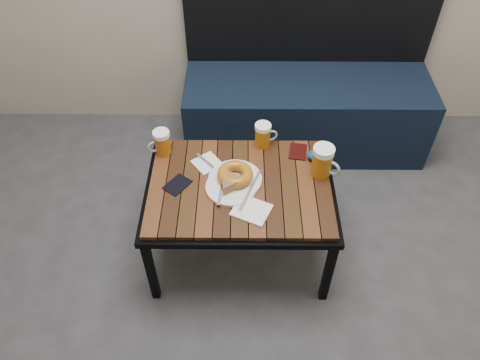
{
  "coord_description": "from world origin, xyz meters",
  "views": [
    {
      "loc": [
        -0.24,
        -0.47,
        1.98
      ],
      "look_at": [
        -0.25,
        0.93,
        0.5
      ],
      "focal_mm": 35.0,
      "sensor_mm": 36.0,
      "label": 1
    }
  ],
  "objects_px": {
    "beer_mug_right": "(323,161)",
    "plate_bagel": "(235,177)",
    "passport_burgundy": "(298,152)",
    "beer_mug_centre": "(263,135)",
    "knit_pouch": "(318,154)",
    "beer_mug_left": "(162,142)",
    "bench": "(305,104)",
    "cafe_table": "(240,191)",
    "plate_pie": "(231,184)",
    "passport_navy": "(177,185)"
  },
  "relations": [
    {
      "from": "beer_mug_right",
      "to": "plate_bagel",
      "type": "relative_size",
      "value": 0.5
    },
    {
      "from": "cafe_table",
      "to": "knit_pouch",
      "type": "height_order",
      "value": "knit_pouch"
    },
    {
      "from": "bench",
      "to": "passport_navy",
      "type": "distance_m",
      "value": 1.09
    },
    {
      "from": "beer_mug_left",
      "to": "knit_pouch",
      "type": "distance_m",
      "value": 0.72
    },
    {
      "from": "beer_mug_left",
      "to": "plate_bagel",
      "type": "xyz_separation_m",
      "value": [
        0.34,
        -0.18,
        -0.03
      ]
    },
    {
      "from": "beer_mug_left",
      "to": "beer_mug_centre",
      "type": "bearing_deg",
      "value": 161.69
    },
    {
      "from": "beer_mug_centre",
      "to": "beer_mug_right",
      "type": "xyz_separation_m",
      "value": [
        0.26,
        -0.19,
        0.01
      ]
    },
    {
      "from": "beer_mug_left",
      "to": "plate_pie",
      "type": "distance_m",
      "value": 0.4
    },
    {
      "from": "bench",
      "to": "passport_burgundy",
      "type": "bearing_deg",
      "value": -100.05
    },
    {
      "from": "beer_mug_centre",
      "to": "plate_bagel",
      "type": "distance_m",
      "value": 0.27
    },
    {
      "from": "beer_mug_left",
      "to": "passport_burgundy",
      "type": "relative_size",
      "value": 1.12
    },
    {
      "from": "passport_burgundy",
      "to": "cafe_table",
      "type": "bearing_deg",
      "value": -133.44
    },
    {
      "from": "plate_pie",
      "to": "beer_mug_centre",
      "type": "bearing_deg",
      "value": 62.85
    },
    {
      "from": "cafe_table",
      "to": "beer_mug_right",
      "type": "bearing_deg",
      "value": 11.28
    },
    {
      "from": "bench",
      "to": "beer_mug_centre",
      "type": "distance_m",
      "value": 0.69
    },
    {
      "from": "beer_mug_centre",
      "to": "knit_pouch",
      "type": "xyz_separation_m",
      "value": [
        0.25,
        -0.09,
        -0.04
      ]
    },
    {
      "from": "cafe_table",
      "to": "plate_pie",
      "type": "xyz_separation_m",
      "value": [
        -0.04,
        -0.02,
        0.07
      ]
    },
    {
      "from": "plate_pie",
      "to": "beer_mug_left",
      "type": "bearing_deg",
      "value": 144.96
    },
    {
      "from": "plate_bagel",
      "to": "passport_navy",
      "type": "height_order",
      "value": "plate_bagel"
    },
    {
      "from": "bench",
      "to": "beer_mug_right",
      "type": "distance_m",
      "value": 0.81
    },
    {
      "from": "plate_bagel",
      "to": "knit_pouch",
      "type": "bearing_deg",
      "value": 21.19
    },
    {
      "from": "plate_pie",
      "to": "plate_bagel",
      "type": "distance_m",
      "value": 0.05
    },
    {
      "from": "beer_mug_right",
      "to": "plate_pie",
      "type": "xyz_separation_m",
      "value": [
        -0.4,
        -0.1,
        -0.05
      ]
    },
    {
      "from": "beer_mug_left",
      "to": "plate_bagel",
      "type": "relative_size",
      "value": 0.41
    },
    {
      "from": "cafe_table",
      "to": "beer_mug_right",
      "type": "height_order",
      "value": "beer_mug_right"
    },
    {
      "from": "cafe_table",
      "to": "plate_bagel",
      "type": "relative_size",
      "value": 2.76
    },
    {
      "from": "bench",
      "to": "beer_mug_centre",
      "type": "bearing_deg",
      "value": -115.54
    },
    {
      "from": "beer_mug_centre",
      "to": "plate_pie",
      "type": "distance_m",
      "value": 0.32
    },
    {
      "from": "beer_mug_right",
      "to": "passport_burgundy",
      "type": "xyz_separation_m",
      "value": [
        -0.09,
        0.14,
        -0.07
      ]
    },
    {
      "from": "cafe_table",
      "to": "plate_bagel",
      "type": "xyz_separation_m",
      "value": [
        -0.02,
        0.02,
        0.07
      ]
    },
    {
      "from": "cafe_table",
      "to": "beer_mug_left",
      "type": "height_order",
      "value": "beer_mug_left"
    },
    {
      "from": "passport_navy",
      "to": "bench",
      "type": "bearing_deg",
      "value": 88.69
    },
    {
      "from": "plate_pie",
      "to": "cafe_table",
      "type": "bearing_deg",
      "value": 30.42
    },
    {
      "from": "plate_pie",
      "to": "plate_bagel",
      "type": "height_order",
      "value": "plate_bagel"
    },
    {
      "from": "passport_burgundy",
      "to": "beer_mug_centre",
      "type": "bearing_deg",
      "value": 171.78
    },
    {
      "from": "beer_mug_centre",
      "to": "plate_bagel",
      "type": "height_order",
      "value": "beer_mug_centre"
    },
    {
      "from": "plate_bagel",
      "to": "passport_navy",
      "type": "xyz_separation_m",
      "value": [
        -0.25,
        -0.03,
        -0.02
      ]
    },
    {
      "from": "bench",
      "to": "cafe_table",
      "type": "bearing_deg",
      "value": -114.53
    },
    {
      "from": "cafe_table",
      "to": "beer_mug_left",
      "type": "distance_m",
      "value": 0.43
    },
    {
      "from": "knit_pouch",
      "to": "passport_burgundy",
      "type": "bearing_deg",
      "value": 155.48
    },
    {
      "from": "beer_mug_left",
      "to": "beer_mug_centre",
      "type": "xyz_separation_m",
      "value": [
        0.47,
        0.06,
        -0.0
      ]
    },
    {
      "from": "beer_mug_right",
      "to": "knit_pouch",
      "type": "distance_m",
      "value": 0.11
    },
    {
      "from": "bench",
      "to": "plate_pie",
      "type": "height_order",
      "value": "bench"
    },
    {
      "from": "passport_burgundy",
      "to": "knit_pouch",
      "type": "bearing_deg",
      "value": -15.84
    },
    {
      "from": "bench",
      "to": "knit_pouch",
      "type": "relative_size",
      "value": 12.86
    },
    {
      "from": "beer_mug_centre",
      "to": "plate_bagel",
      "type": "bearing_deg",
      "value": -131.25
    },
    {
      "from": "beer_mug_left",
      "to": "knit_pouch",
      "type": "height_order",
      "value": "beer_mug_left"
    },
    {
      "from": "bench",
      "to": "beer_mug_right",
      "type": "bearing_deg",
      "value": -91.43
    },
    {
      "from": "beer_mug_left",
      "to": "passport_navy",
      "type": "xyz_separation_m",
      "value": [
        0.09,
        -0.21,
        -0.06
      ]
    },
    {
      "from": "beer_mug_right",
      "to": "knit_pouch",
      "type": "xyz_separation_m",
      "value": [
        -0.0,
        0.1,
        -0.05
      ]
    }
  ]
}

